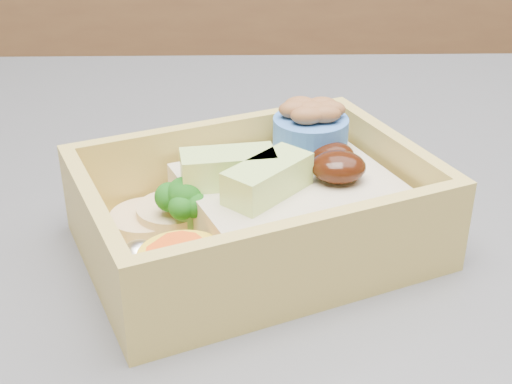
{
  "coord_description": "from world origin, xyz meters",
  "views": [
    {
      "loc": [
        -0.18,
        -0.41,
        1.15
      ],
      "look_at": [
        -0.17,
        -0.05,
        0.96
      ],
      "focal_mm": 50.0,
      "sensor_mm": 36.0,
      "label": 1
    }
  ],
  "objects": [
    {
      "name": "bento_box",
      "position": [
        -0.17,
        -0.05,
        0.94
      ],
      "size": [
        0.23,
        0.2,
        0.07
      ],
      "rotation": [
        0.0,
        0.0,
        0.41
      ],
      "color": "#D0B356",
      "rests_on": "island"
    }
  ]
}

